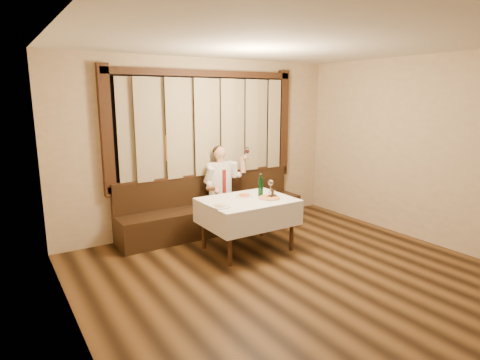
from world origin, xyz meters
TOP-DOWN VIEW (x-y plane):
  - room at (-0.00, 0.97)m, footprint 5.01×6.01m
  - banquette at (0.00, 2.72)m, footprint 3.20×0.61m
  - dining_table at (0.00, 1.70)m, footprint 1.27×0.97m
  - pizza at (0.28, 1.55)m, footprint 0.32×0.32m
  - pasta_red at (0.03, 1.84)m, footprint 0.25×0.25m
  - pasta_cream at (-0.53, 1.54)m, footprint 0.26×0.26m
  - green_bottle at (0.26, 1.74)m, footprint 0.07×0.07m
  - table_wine_glass at (0.49, 1.81)m, footprint 0.08×0.08m
  - cruet_caddy at (0.35, 1.58)m, footprint 0.12×0.07m
  - seated_man at (0.14, 2.63)m, footprint 0.77×0.58m

SIDE VIEW (x-z plane):
  - banquette at x=0.00m, z-range -0.16..0.78m
  - dining_table at x=0.00m, z-range 0.27..1.03m
  - pizza at x=0.28m, z-range 0.75..0.79m
  - pasta_red at x=0.03m, z-range 0.75..0.83m
  - pasta_cream at x=-0.53m, z-range 0.75..0.84m
  - cruet_caddy at x=0.35m, z-range 0.74..0.86m
  - seated_man at x=0.14m, z-range 0.11..1.52m
  - green_bottle at x=0.26m, z-range 0.73..1.07m
  - table_wine_glass at x=0.49m, z-range 0.80..1.01m
  - room at x=0.00m, z-range 0.09..2.91m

